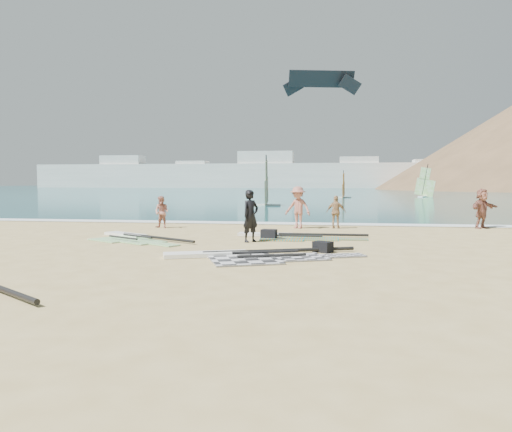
# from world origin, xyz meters

# --- Properties ---
(ground) EXTENTS (300.00, 300.00, 0.00)m
(ground) POSITION_xyz_m (0.00, 0.00, 0.00)
(ground) COLOR tan
(ground) RESTS_ON ground
(sea) EXTENTS (300.00, 240.00, 0.06)m
(sea) POSITION_xyz_m (0.00, 132.00, 0.00)
(sea) COLOR #0B4552
(sea) RESTS_ON ground
(surf_line) EXTENTS (300.00, 1.20, 0.04)m
(surf_line) POSITION_xyz_m (0.00, 12.30, 0.00)
(surf_line) COLOR white
(surf_line) RESTS_ON ground
(far_town) EXTENTS (160.00, 8.00, 12.00)m
(far_town) POSITION_xyz_m (-15.72, 150.00, 4.49)
(far_town) COLOR white
(far_town) RESTS_ON ground
(rig_grey) EXTENTS (6.08, 3.71, 0.20)m
(rig_grey) POSITION_xyz_m (0.42, 0.68, 0.05)
(rig_grey) COLOR #272729
(rig_grey) RESTS_ON ground
(rig_green) EXTENTS (4.65, 3.86, 0.20)m
(rig_green) POSITION_xyz_m (-4.90, 4.57, 0.05)
(rig_green) COLOR green
(rig_green) RESTS_ON ground
(rig_orange) EXTENTS (5.28, 2.07, 0.20)m
(rig_orange) POSITION_xyz_m (1.13, 6.06, 0.05)
(rig_orange) COLOR orange
(rig_orange) RESTS_ON ground
(gear_bag_near) EXTENTS (0.63, 0.48, 0.38)m
(gear_bag_near) POSITION_xyz_m (0.37, 5.48, 0.19)
(gear_bag_near) COLOR black
(gear_bag_near) RESTS_ON ground
(gear_bag_far) EXTENTS (0.69, 0.63, 0.34)m
(gear_bag_far) POSITION_xyz_m (2.55, 2.15, 0.17)
(gear_bag_far) COLOR black
(gear_bag_far) RESTS_ON ground
(person_wetsuit) EXTENTS (0.81, 0.84, 1.94)m
(person_wetsuit) POSITION_xyz_m (-0.17, 4.40, 0.97)
(person_wetsuit) COLOR black
(person_wetsuit) RESTS_ON ground
(beachgoer_left) EXTENTS (0.86, 0.74, 1.54)m
(beachgoer_left) POSITION_xyz_m (-5.34, 9.20, 0.77)
(beachgoer_left) COLOR tan
(beachgoer_left) RESTS_ON ground
(beachgoer_mid) EXTENTS (1.48, 1.19, 2.01)m
(beachgoer_mid) POSITION_xyz_m (1.15, 10.07, 1.00)
(beachgoer_mid) COLOR #AF6757
(beachgoer_mid) RESTS_ON ground
(beachgoer_back) EXTENTS (0.97, 0.51, 1.57)m
(beachgoer_back) POSITION_xyz_m (2.96, 10.34, 0.79)
(beachgoer_back) COLOR #AC8256
(beachgoer_back) RESTS_ON ground
(beachgoer_right) EXTENTS (1.71, 1.58, 1.91)m
(beachgoer_right) POSITION_xyz_m (9.84, 11.43, 0.96)
(beachgoer_right) COLOR #955947
(beachgoer_right) RESTS_ON ground
(windsurfer_left) EXTENTS (2.57, 3.12, 4.65)m
(windsurfer_left) POSITION_xyz_m (-3.28, 30.96, 1.34)
(windsurfer_left) COLOR white
(windsurfer_left) RESTS_ON ground
(windsurfer_centre) EXTENTS (2.11, 2.49, 3.74)m
(windsurfer_centre) POSITION_xyz_m (3.94, 54.67, 1.14)
(windsurfer_centre) COLOR white
(windsurfer_centre) RESTS_ON ground
(windsurfer_right) EXTENTS (2.55, 2.50, 4.70)m
(windsurfer_right) POSITION_xyz_m (15.25, 59.18, 1.35)
(windsurfer_right) COLOR white
(windsurfer_right) RESTS_ON ground
(kitesurf_kite) EXTENTS (8.25, 2.59, 2.64)m
(kitesurf_kite) POSITION_xyz_m (1.26, 41.11, 13.02)
(kitesurf_kite) COLOR black
(kitesurf_kite) RESTS_ON ground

